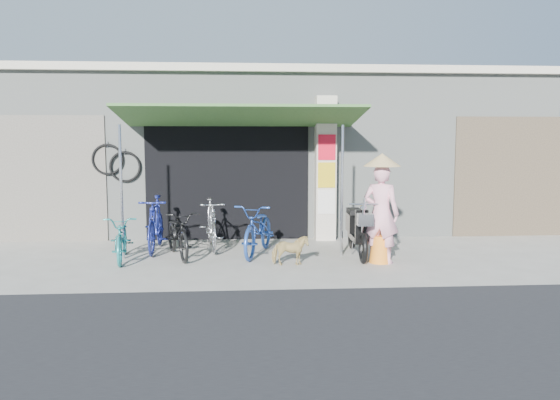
{
  "coord_description": "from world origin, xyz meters",
  "views": [
    {
      "loc": [
        -0.89,
        -8.91,
        2.06
      ],
      "look_at": [
        -0.2,
        1.0,
        1.0
      ],
      "focal_mm": 35.0,
      "sensor_mm": 36.0,
      "label": 1
    }
  ],
  "objects": [
    {
      "name": "bicycle_shop",
      "position": [
        -0.0,
        5.09,
        1.83
      ],
      "size": [
        12.3,
        5.3,
        3.66
      ],
      "color": "gray",
      "rests_on": "ground"
    },
    {
      "name": "shop_pillar",
      "position": [
        0.85,
        2.45,
        1.5
      ],
      "size": [
        0.42,
        0.44,
        3.0
      ],
      "color": "beige",
      "rests_on": "ground"
    },
    {
      "name": "moped",
      "position": [
        1.19,
        0.77,
        0.47
      ],
      "size": [
        0.52,
        1.82,
        1.03
      ],
      "rotation": [
        0.0,
        0.0,
        -0.05
      ],
      "color": "black",
      "rests_on": "ground"
    },
    {
      "name": "neighbour_left",
      "position": [
        -5.0,
        2.59,
        1.3
      ],
      "size": [
        2.6,
        0.06,
        2.6
      ],
      "primitive_type": "cube",
      "color": "#6B665B",
      "rests_on": "ground"
    },
    {
      "name": "bike_blue",
      "position": [
        -2.53,
        1.41,
        0.52
      ],
      "size": [
        0.5,
        1.74,
        1.04
      ],
      "primitive_type": "imported",
      "rotation": [
        0.0,
        0.0,
        0.01
      ],
      "color": "navy",
      "rests_on": "ground"
    },
    {
      "name": "nun",
      "position": [
        1.47,
        0.15,
        0.92
      ],
      "size": [
        0.74,
        0.67,
        1.87
      ],
      "rotation": [
        0.0,
        0.0,
        2.59
      ],
      "color": "pink",
      "rests_on": "ground"
    },
    {
      "name": "bike_silver",
      "position": [
        -1.49,
        1.51,
        0.49
      ],
      "size": [
        0.68,
        1.67,
        0.98
      ],
      "primitive_type": "imported",
      "rotation": [
        0.0,
        0.0,
        0.14
      ],
      "color": "#A7A6AB",
      "rests_on": "ground"
    },
    {
      "name": "neighbour_right",
      "position": [
        5.0,
        2.59,
        1.3
      ],
      "size": [
        2.6,
        0.06,
        2.6
      ],
      "primitive_type": "cube",
      "color": "brown",
      "rests_on": "ground"
    },
    {
      "name": "road_strip",
      "position": [
        0.0,
        -4.5,
        0.01
      ],
      "size": [
        80.0,
        6.0,
        0.01
      ],
      "primitive_type": "cube",
      "color": "#28292B",
      "rests_on": "ground"
    },
    {
      "name": "ground",
      "position": [
        0.0,
        0.0,
        0.0
      ],
      "size": [
        80.0,
        80.0,
        0.0
      ],
      "primitive_type": "plane",
      "color": "#A5A095",
      "rests_on": "ground"
    },
    {
      "name": "bike_teal",
      "position": [
        -2.98,
        0.61,
        0.4
      ],
      "size": [
        0.74,
        1.59,
        0.8
      ],
      "primitive_type": "imported",
      "rotation": [
        0.0,
        0.0,
        0.14
      ],
      "color": "#1C7D7E",
      "rests_on": "ground"
    },
    {
      "name": "bike_black",
      "position": [
        -2.04,
        0.83,
        0.42
      ],
      "size": [
        1.04,
        1.71,
        0.85
      ],
      "primitive_type": "imported",
      "rotation": [
        0.0,
        0.0,
        0.31
      ],
      "color": "black",
      "rests_on": "ground"
    },
    {
      "name": "street_dog",
      "position": [
        -0.1,
        0.02,
        0.26
      ],
      "size": [
        0.61,
        0.29,
        0.51
      ],
      "primitive_type": "imported",
      "rotation": [
        0.0,
        0.0,
        1.55
      ],
      "color": "tan",
      "rests_on": "ground"
    },
    {
      "name": "bike_navy",
      "position": [
        -0.59,
        0.95,
        0.48
      ],
      "size": [
        1.1,
        1.92,
        0.96
      ],
      "primitive_type": "imported",
      "rotation": [
        0.0,
        0.0,
        -0.27
      ],
      "color": "#214498",
      "rests_on": "ground"
    },
    {
      "name": "awning",
      "position": [
        -0.9,
        1.63,
        2.51
      ],
      "size": [
        4.6,
        1.88,
        2.72
      ],
      "color": "#335D2A",
      "rests_on": "ground"
    }
  ]
}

